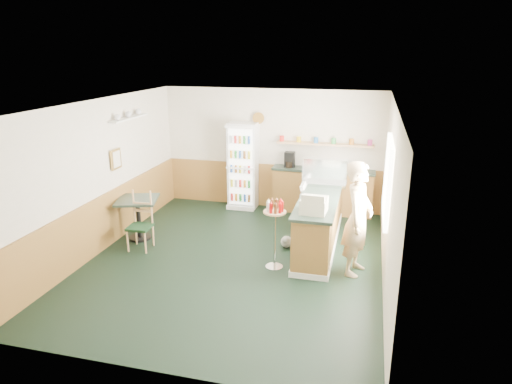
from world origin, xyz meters
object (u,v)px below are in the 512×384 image
(cash_register, at_px, (314,205))
(cafe_chair, at_px, (141,219))
(display_case, at_px, (325,173))
(shopkeeper, at_px, (358,219))
(drinks_fridge, at_px, (243,166))
(cafe_table, at_px, (138,211))
(condiment_stand, at_px, (275,223))

(cash_register, distance_m, cafe_chair, 3.21)
(display_case, distance_m, shopkeeper, 1.74)
(cash_register, distance_m, shopkeeper, 0.73)
(drinks_fridge, relative_size, cafe_table, 2.15)
(shopkeeper, xyz_separation_m, cafe_chair, (-3.85, 0.06, -0.38))
(display_case, xyz_separation_m, cafe_table, (-3.40, -1.16, -0.68))
(drinks_fridge, xyz_separation_m, cafe_table, (-1.44, -2.29, -0.41))
(condiment_stand, relative_size, cafe_table, 1.29)
(cafe_table, bearing_deg, condiment_stand, -11.37)
(cash_register, bearing_deg, drinks_fridge, 128.32)
(display_case, bearing_deg, shopkeeper, -65.86)
(cash_register, relative_size, cafe_chair, 0.40)
(drinks_fridge, relative_size, cafe_chair, 1.83)
(drinks_fridge, distance_m, cafe_table, 2.74)
(display_case, bearing_deg, cafe_chair, -154.54)
(display_case, bearing_deg, cash_register, -90.00)
(condiment_stand, bearing_deg, drinks_fridge, 115.24)
(drinks_fridge, distance_m, display_case, 2.28)
(condiment_stand, bearing_deg, cafe_table, 168.63)
(condiment_stand, bearing_deg, shopkeeper, 7.00)
(shopkeeper, relative_size, cafe_chair, 1.75)
(drinks_fridge, relative_size, shopkeeper, 1.05)
(shopkeeper, xyz_separation_m, condiment_stand, (-1.32, -0.16, -0.14))
(cash_register, xyz_separation_m, cafe_chair, (-3.15, 0.12, -0.57))
(cafe_table, distance_m, cafe_chair, 0.42)
(drinks_fridge, height_order, cash_register, drinks_fridge)
(cash_register, relative_size, condiment_stand, 0.36)
(cash_register, height_order, condiment_stand, cash_register)
(display_case, xyz_separation_m, shopkeeper, (0.70, -1.56, -0.31))
(condiment_stand, bearing_deg, cash_register, 9.24)
(condiment_stand, distance_m, cafe_chair, 2.56)
(shopkeeper, height_order, cafe_chair, shopkeeper)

